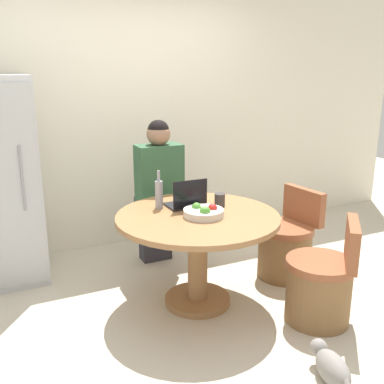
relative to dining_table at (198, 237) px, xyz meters
name	(u,v)px	position (x,y,z in m)	size (l,w,h in m)	color
ground_plane	(195,312)	(-0.08, -0.13, -0.55)	(12.00, 12.00, 0.00)	beige
wall_back	(124,118)	(-0.08, 1.51, 0.75)	(7.00, 0.06, 2.60)	silver
dining_table	(198,237)	(0.00, 0.00, 0.00)	(1.22, 1.22, 0.73)	olive
chair_near_right_corner	(321,286)	(0.69, -0.61, -0.28)	(0.56, 0.56, 0.77)	brown
chair_right_side	(286,247)	(0.91, 0.10, -0.28)	(0.50, 0.49, 0.77)	brown
person_seated	(158,186)	(0.01, 0.83, 0.19)	(0.40, 0.37, 1.35)	#2D2D38
laptop	(187,201)	(0.00, 0.20, 0.23)	(0.28, 0.21, 0.23)	#232328
fruit_bowl	(204,212)	(0.02, -0.06, 0.21)	(0.30, 0.30, 0.10)	beige
coffee_cup	(220,200)	(0.25, 0.11, 0.23)	(0.08, 0.08, 0.10)	#383333
bottle	(159,194)	(-0.20, 0.28, 0.29)	(0.06, 0.06, 0.30)	#9999A3
cat	(331,367)	(0.30, -1.16, -0.45)	(0.21, 0.42, 0.18)	gray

